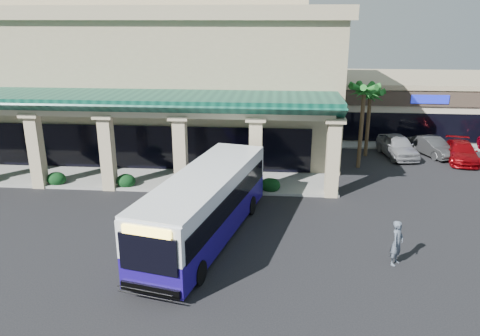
# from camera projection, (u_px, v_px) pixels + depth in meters

# --- Properties ---
(ground) EXTENTS (110.00, 110.00, 0.00)m
(ground) POSITION_uv_depth(u_px,v_px,m) (220.00, 230.00, 23.51)
(ground) COLOR black
(main_building) EXTENTS (30.80, 14.80, 11.35)m
(main_building) POSITION_uv_depth(u_px,v_px,m) (146.00, 76.00, 37.57)
(main_building) COLOR tan
(main_building) RESTS_ON ground
(arcade) EXTENTS (30.00, 6.20, 5.70)m
(arcade) POSITION_uv_depth(u_px,v_px,m) (108.00, 138.00, 29.73)
(arcade) COLOR #093B2F
(arcade) RESTS_ON ground
(strip_mall) EXTENTS (22.50, 12.50, 4.90)m
(strip_mall) POSITION_uv_depth(u_px,v_px,m) (441.00, 103.00, 44.01)
(strip_mall) COLOR beige
(strip_mall) RESTS_ON ground
(palm_0) EXTENTS (2.40, 2.40, 6.60)m
(palm_0) POSITION_uv_depth(u_px,v_px,m) (362.00, 122.00, 32.21)
(palm_0) COLOR #19601D
(palm_0) RESTS_ON ground
(palm_1) EXTENTS (2.40, 2.40, 5.80)m
(palm_1) POSITION_uv_depth(u_px,v_px,m) (368.00, 119.00, 35.10)
(palm_1) COLOR #19601D
(palm_1) RESTS_ON ground
(broadleaf_tree) EXTENTS (2.60, 2.60, 4.81)m
(broadleaf_tree) POSITION_uv_depth(u_px,v_px,m) (334.00, 112.00, 40.15)
(broadleaf_tree) COLOR black
(broadleaf_tree) RESTS_ON ground
(transit_bus) EXTENTS (5.25, 12.05, 3.28)m
(transit_bus) POSITION_uv_depth(u_px,v_px,m) (206.00, 207.00, 22.10)
(transit_bus) COLOR navy
(transit_bus) RESTS_ON ground
(pedestrian) EXTENTS (0.81, 0.88, 2.01)m
(pedestrian) POSITION_uv_depth(u_px,v_px,m) (397.00, 243.00, 19.97)
(pedestrian) COLOR #4E5866
(pedestrian) RESTS_ON ground
(car_silver) EXTENTS (2.71, 5.18, 1.68)m
(car_silver) POSITION_uv_depth(u_px,v_px,m) (397.00, 146.00, 35.54)
(car_silver) COLOR #A1A1A5
(car_silver) RESTS_ON ground
(car_white) EXTENTS (3.03, 4.60, 1.43)m
(car_white) POSITION_uv_depth(u_px,v_px,m) (432.00, 146.00, 35.85)
(car_white) COLOR #333435
(car_white) RESTS_ON ground
(car_red) EXTENTS (2.80, 5.14, 1.41)m
(car_red) POSITION_uv_depth(u_px,v_px,m) (461.00, 152.00, 34.43)
(car_red) COLOR maroon
(car_red) RESTS_ON ground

